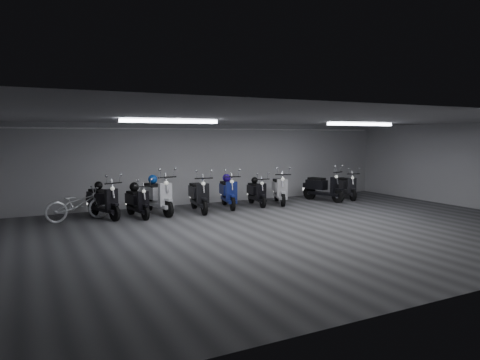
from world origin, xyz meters
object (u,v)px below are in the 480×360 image
scooter_5 (257,188)px  scooter_6 (280,185)px  helmet_1 (227,178)px  helmet_4 (153,179)px  bicycle (78,200)px  helmet_2 (99,185)px  scooter_4 (228,188)px  helmet_3 (255,180)px  scooter_2 (157,190)px  scooter_3 (199,190)px  scooter_9 (346,183)px  scooter_7 (324,183)px  helmet_0 (134,187)px  scooter_1 (137,197)px  scooter_0 (103,196)px

scooter_5 → scooter_6: bearing=7.1°
helmet_1 → helmet_4: size_ratio=0.96×
scooter_5 → bicycle: 5.78m
helmet_2 → helmet_4: size_ratio=0.85×
scooter_4 → helmet_3: bearing=21.6°
scooter_2 → scooter_6: size_ratio=1.09×
helmet_2 → helmet_4: helmet_4 is taller
scooter_2 → bicycle: size_ratio=1.11×
scooter_3 → scooter_6: 3.14m
helmet_1 → scooter_6: bearing=-8.8°
scooter_4 → scooter_9: 4.85m
bicycle → helmet_2: size_ratio=7.42×
scooter_3 → scooter_9: size_ratio=1.12×
scooter_5 → helmet_4: bearing=-176.2°
scooter_5 → helmet_3: scooter_5 is taller
scooter_5 → scooter_7: (2.65, -0.23, 0.09)m
helmet_3 → helmet_2: bearing=179.7°
bicycle → helmet_0: bicycle is taller
scooter_4 → helmet_4: bearing=-172.0°
scooter_4 → scooter_1: bearing=-161.3°
scooter_9 → scooter_2: bearing=-166.5°
scooter_7 → helmet_1: 3.71m
scooter_0 → scooter_2: (1.58, -0.04, 0.07)m
helmet_3 → scooter_7: bearing=-9.8°
scooter_9 → helmet_2: 8.96m
scooter_2 → helmet_0: bearing=171.5°
scooter_4 → helmet_0: size_ratio=6.47×
scooter_6 → helmet_0: scooter_6 is taller
scooter_5 → helmet_3: bearing=90.0°
bicycle → helmet_4: (2.23, 0.22, 0.48)m
scooter_2 → scooter_9: (7.27, -0.14, -0.11)m
scooter_1 → scooter_2: bearing=12.1°
scooter_3 → scooter_9: 5.99m
bicycle → scooter_7: bearing=-102.6°
scooter_0 → scooter_1: scooter_0 is taller
scooter_1 → helmet_0: size_ratio=5.73×
scooter_7 → helmet_0: size_ratio=6.52×
scooter_1 → helmet_3: bearing=-2.3°
scooter_3 → helmet_1: scooter_3 is taller
scooter_9 → bicycle: 9.56m
helmet_0 → helmet_1: bearing=6.5°
scooter_7 → scooter_9: bearing=-15.5°
scooter_7 → helmet_0: (-6.85, 0.16, 0.20)m
scooter_0 → scooter_2: 1.58m
scooter_2 → scooter_3: bearing=-20.5°
bicycle → helmet_4: size_ratio=6.28×
helmet_2 → helmet_3: size_ratio=1.05×
scooter_3 → scooter_5: size_ratio=1.17×
helmet_1 → helmet_2: size_ratio=1.13×
scooter_4 → scooter_6: bearing=10.9°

